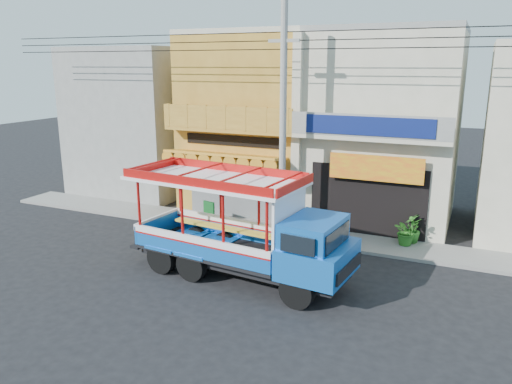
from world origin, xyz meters
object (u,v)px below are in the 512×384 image
(utility_pole, at_px, (287,112))
(green_sign, at_px, (209,213))
(songthaew_truck, at_px, (254,231))
(potted_plant_a, at_px, (406,231))
(potted_plant_c, at_px, (412,228))

(utility_pole, xyz_separation_m, green_sign, (-3.68, 0.45, -4.53))
(utility_pole, distance_m, green_sign, 5.85)
(songthaew_truck, distance_m, potted_plant_a, 6.57)
(utility_pole, bearing_deg, potted_plant_c, 16.72)
(potted_plant_c, bearing_deg, green_sign, -83.41)
(songthaew_truck, relative_size, potted_plant_a, 7.25)
(potted_plant_c, bearing_deg, potted_plant_a, -24.11)
(utility_pole, relative_size, songthaew_truck, 3.65)
(green_sign, bearing_deg, songthaew_truck, -47.20)
(green_sign, distance_m, potted_plant_c, 8.40)
(green_sign, xyz_separation_m, potted_plant_a, (8.18, 0.59, 0.14))
(green_sign, height_order, potted_plant_c, potted_plant_c)
(green_sign, distance_m, potted_plant_a, 8.21)
(utility_pole, height_order, potted_plant_c, utility_pole)
(utility_pole, distance_m, potted_plant_a, 6.37)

